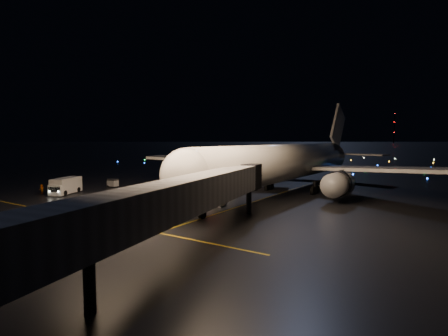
{
  "coord_description": "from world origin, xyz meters",
  "views": [
    {
      "loc": [
        37.51,
        -36.32,
        9.91
      ],
      "look_at": [
        6.05,
        12.0,
        5.0
      ],
      "focal_mm": 28.0,
      "sensor_mm": 36.0,
      "label": 1
    }
  ],
  "objects_px": {
    "crew_a": "(65,190)",
    "baggage_cart_2": "(113,183)",
    "service_truck": "(66,186)",
    "pushback_tug": "(140,218)",
    "crew_c": "(176,188)",
    "airliner": "(295,142)",
    "baggage_cart_1": "(167,183)",
    "belt_loader": "(209,194)",
    "baggage_cart_0": "(174,182)",
    "crew_b": "(42,189)"
  },
  "relations": [
    {
      "from": "pushback_tug",
      "to": "baggage_cart_1",
      "type": "relative_size",
      "value": 1.68
    },
    {
      "from": "crew_b",
      "to": "baggage_cart_1",
      "type": "distance_m",
      "value": 22.6
    },
    {
      "from": "service_truck",
      "to": "baggage_cart_2",
      "type": "relative_size",
      "value": 4.01
    },
    {
      "from": "airliner",
      "to": "belt_loader",
      "type": "height_order",
      "value": "airliner"
    },
    {
      "from": "crew_a",
      "to": "baggage_cart_2",
      "type": "height_order",
      "value": "baggage_cart_2"
    },
    {
      "from": "crew_a",
      "to": "belt_loader",
      "type": "bearing_deg",
      "value": -38.19
    },
    {
      "from": "crew_b",
      "to": "baggage_cart_1",
      "type": "relative_size",
      "value": 0.8
    },
    {
      "from": "belt_loader",
      "to": "baggage_cart_2",
      "type": "distance_m",
      "value": 28.1
    },
    {
      "from": "airliner",
      "to": "crew_b",
      "type": "relative_size",
      "value": 36.46
    },
    {
      "from": "airliner",
      "to": "pushback_tug",
      "type": "distance_m",
      "value": 36.18
    },
    {
      "from": "crew_c",
      "to": "baggage_cart_1",
      "type": "height_order",
      "value": "baggage_cart_1"
    },
    {
      "from": "pushback_tug",
      "to": "baggage_cart_0",
      "type": "distance_m",
      "value": 32.38
    },
    {
      "from": "baggage_cart_2",
      "to": "pushback_tug",
      "type": "bearing_deg",
      "value": -37.74
    },
    {
      "from": "baggage_cart_1",
      "to": "pushback_tug",
      "type": "bearing_deg",
      "value": -71.18
    },
    {
      "from": "pushback_tug",
      "to": "belt_loader",
      "type": "height_order",
      "value": "belt_loader"
    },
    {
      "from": "airliner",
      "to": "crew_a",
      "type": "relative_size",
      "value": 42.01
    },
    {
      "from": "crew_a",
      "to": "baggage_cart_0",
      "type": "distance_m",
      "value": 20.66
    },
    {
      "from": "airliner",
      "to": "baggage_cart_2",
      "type": "xyz_separation_m",
      "value": [
        -32.88,
        -15.54,
        -8.37
      ]
    },
    {
      "from": "crew_c",
      "to": "belt_loader",
      "type": "bearing_deg",
      "value": 56.95
    },
    {
      "from": "belt_loader",
      "to": "baggage_cart_2",
      "type": "relative_size",
      "value": 3.59
    },
    {
      "from": "airliner",
      "to": "crew_a",
      "type": "xyz_separation_m",
      "value": [
        -32.63,
        -26.31,
        -8.43
      ]
    },
    {
      "from": "belt_loader",
      "to": "crew_a",
      "type": "bearing_deg",
      "value": -174.03
    },
    {
      "from": "airliner",
      "to": "pushback_tug",
      "type": "bearing_deg",
      "value": -95.8
    },
    {
      "from": "service_truck",
      "to": "baggage_cart_2",
      "type": "height_order",
      "value": "service_truck"
    },
    {
      "from": "airliner",
      "to": "baggage_cart_2",
      "type": "bearing_deg",
      "value": -152.91
    },
    {
      "from": "crew_a",
      "to": "baggage_cart_2",
      "type": "distance_m",
      "value": 10.77
    },
    {
      "from": "service_truck",
      "to": "crew_c",
      "type": "distance_m",
      "value": 19.59
    },
    {
      "from": "belt_loader",
      "to": "baggage_cart_1",
      "type": "relative_size",
      "value": 3.15
    },
    {
      "from": "crew_a",
      "to": "baggage_cart_0",
      "type": "xyz_separation_m",
      "value": [
        9.79,
        18.2,
        0.17
      ]
    },
    {
      "from": "baggage_cart_0",
      "to": "crew_c",
      "type": "bearing_deg",
      "value": -29.08
    },
    {
      "from": "belt_loader",
      "to": "service_truck",
      "type": "relative_size",
      "value": 0.89
    },
    {
      "from": "baggage_cart_1",
      "to": "crew_a",
      "type": "bearing_deg",
      "value": -137.75
    },
    {
      "from": "pushback_tug",
      "to": "service_truck",
      "type": "bearing_deg",
      "value": 137.99
    },
    {
      "from": "belt_loader",
      "to": "baggage_cart_2",
      "type": "height_order",
      "value": "belt_loader"
    },
    {
      "from": "crew_a",
      "to": "baggage_cart_1",
      "type": "xyz_separation_m",
      "value": [
        9.43,
        16.36,
        0.18
      ]
    },
    {
      "from": "crew_b",
      "to": "baggage_cart_1",
      "type": "xyz_separation_m",
      "value": [
        12.87,
        18.57,
        0.06
      ]
    },
    {
      "from": "baggage_cart_1",
      "to": "crew_c",
      "type": "bearing_deg",
      "value": -53.0
    },
    {
      "from": "crew_a",
      "to": "baggage_cart_1",
      "type": "bearing_deg",
      "value": 9.79
    },
    {
      "from": "pushback_tug",
      "to": "crew_c",
      "type": "distance_m",
      "value": 24.2
    },
    {
      "from": "service_truck",
      "to": "baggage_cart_0",
      "type": "xyz_separation_m",
      "value": [
        10.19,
        17.57,
        -0.51
      ]
    },
    {
      "from": "crew_b",
      "to": "baggage_cart_1",
      "type": "bearing_deg",
      "value": 57.03
    },
    {
      "from": "belt_loader",
      "to": "crew_b",
      "type": "distance_m",
      "value": 31.9
    },
    {
      "from": "crew_a",
      "to": "crew_c",
      "type": "height_order",
      "value": "crew_c"
    },
    {
      "from": "crew_b",
      "to": "service_truck",
      "type": "bearing_deg",
      "value": 44.71
    },
    {
      "from": "baggage_cart_2",
      "to": "baggage_cart_1",
      "type": "bearing_deg",
      "value": 26.73
    },
    {
      "from": "pushback_tug",
      "to": "crew_c",
      "type": "height_order",
      "value": "crew_c"
    },
    {
      "from": "baggage_cart_0",
      "to": "airliner",
      "type": "bearing_deg",
      "value": 37.52
    },
    {
      "from": "crew_a",
      "to": "baggage_cart_2",
      "type": "relative_size",
      "value": 0.79
    },
    {
      "from": "crew_c",
      "to": "baggage_cart_2",
      "type": "bearing_deg",
      "value": -90.56
    },
    {
      "from": "crew_a",
      "to": "baggage_cart_1",
      "type": "distance_m",
      "value": 18.89
    }
  ]
}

